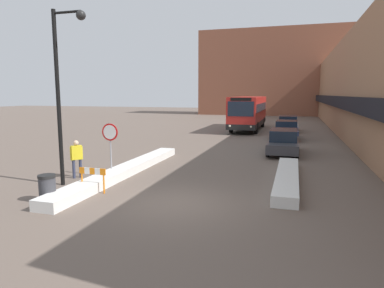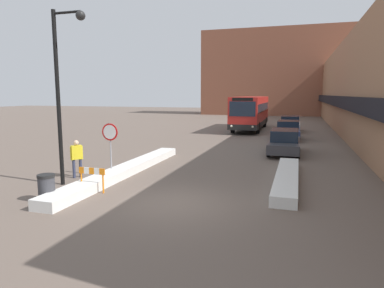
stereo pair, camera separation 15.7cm
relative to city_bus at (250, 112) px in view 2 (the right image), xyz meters
name	(u,v)px [view 2 (the right image)]	position (x,y,z in m)	size (l,w,h in m)	color
ground_plane	(173,203)	(0.79, -25.09, -1.85)	(160.00, 160.00, 0.00)	#66564C
building_row_right	(370,88)	(10.77, -1.09, 2.37)	(5.50, 60.00, 8.46)	#996B4C
building_backdrop_far	(277,73)	(0.79, 28.23, 5.53)	(26.00, 8.00, 14.75)	brown
snow_bank_left	(126,170)	(-2.81, -21.69, -1.66)	(0.90, 11.05, 0.38)	silver
snow_bank_right	(287,178)	(4.39, -21.08, -1.65)	(0.90, 7.09, 0.40)	silver
city_bus	(250,112)	(0.00, 0.00, 0.00)	(2.67, 10.94, 3.40)	red
parked_car_front	(285,142)	(3.99, -13.77, -1.10)	(1.86, 4.79, 1.49)	#38383D
parked_car_middle	(288,130)	(3.99, -6.62, -1.09)	(1.94, 4.28, 1.52)	navy
parked_car_back	(290,124)	(3.99, -0.56, -1.08)	(1.93, 4.24, 1.55)	silver
stop_sign	(110,138)	(-3.16, -22.36, -0.11)	(0.76, 0.08, 2.40)	gray
street_lamp	(63,80)	(-4.11, -24.12, 2.37)	(1.46, 0.36, 6.87)	black
pedestrian	(77,155)	(-4.52, -22.93, -0.84)	(0.44, 0.48, 1.67)	#333851
trash_bin	(47,188)	(-3.42, -26.17, -1.37)	(0.59, 0.59, 0.95)	#38383D
construction_barricade	(92,175)	(-2.57, -24.73, -1.18)	(1.10, 0.06, 0.94)	orange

